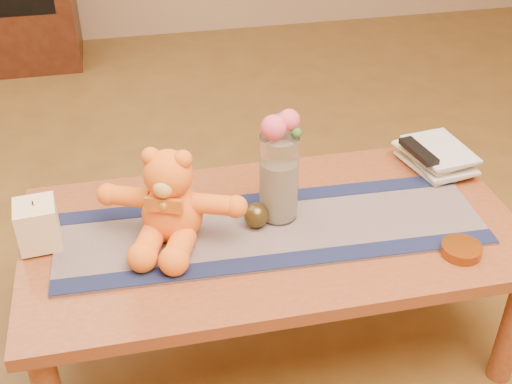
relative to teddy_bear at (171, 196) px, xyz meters
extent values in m
plane|color=brown|center=(0.28, -0.02, -0.59)|extent=(5.50, 5.50, 0.00)
cube|color=brown|center=(0.28, -0.02, -0.16)|extent=(1.40, 0.70, 0.04)
cylinder|color=brown|center=(-0.36, 0.27, -0.38)|extent=(0.07, 0.07, 0.41)
cylinder|color=brown|center=(0.92, 0.27, -0.38)|extent=(0.07, 0.07, 0.41)
cube|color=#171D40|center=(0.27, -0.03, -0.13)|extent=(1.21, 0.39, 0.01)
cube|color=#151C40|center=(0.27, -0.18, -0.13)|extent=(1.20, 0.10, 0.00)
cube|color=#151C40|center=(0.28, 0.11, -0.13)|extent=(1.20, 0.10, 0.00)
cube|color=#FFE7BB|center=(-0.36, 0.03, -0.07)|extent=(0.12, 0.12, 0.13)
cylinder|color=black|center=(-0.36, 0.03, 0.00)|extent=(0.00, 0.00, 0.01)
cylinder|color=silver|center=(0.30, 0.03, 0.00)|extent=(0.11, 0.11, 0.26)
cylinder|color=beige|center=(0.30, 0.03, -0.04)|extent=(0.09, 0.09, 0.18)
sphere|color=#E75164|center=(0.28, 0.02, 0.17)|extent=(0.07, 0.07, 0.07)
sphere|color=#E75164|center=(0.33, 0.03, 0.18)|extent=(0.06, 0.06, 0.06)
sphere|color=#466099|center=(0.31, 0.06, 0.16)|extent=(0.04, 0.04, 0.04)
sphere|color=#466099|center=(0.27, 0.05, 0.15)|extent=(0.04, 0.04, 0.04)
sphere|color=#33662D|center=(0.34, 0.01, 0.15)|extent=(0.03, 0.03, 0.03)
sphere|color=#443616|center=(0.23, -0.01, -0.09)|extent=(0.09, 0.09, 0.07)
imported|color=beige|center=(0.78, 0.17, -0.13)|extent=(0.21, 0.25, 0.02)
imported|color=beige|center=(0.79, 0.16, -0.11)|extent=(0.18, 0.24, 0.02)
imported|color=beige|center=(0.78, 0.17, -0.09)|extent=(0.22, 0.26, 0.02)
imported|color=beige|center=(0.79, 0.17, -0.07)|extent=(0.19, 0.24, 0.02)
cube|color=black|center=(0.79, 0.16, -0.05)|extent=(0.07, 0.17, 0.02)
cylinder|color=#BF5914|center=(0.75, -0.24, -0.12)|extent=(0.13, 0.13, 0.03)
camera|label=1|loc=(-0.08, -1.46, 1.00)|focal=46.11mm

